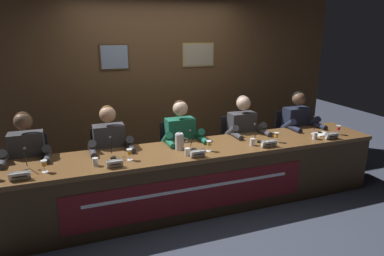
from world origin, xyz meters
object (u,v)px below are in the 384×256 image
(nameplate_center, at_px, (198,154))
(microphone_center, at_px, (193,143))
(panelist_far_left, at_px, (28,159))
(nameplate_far_right, at_px, (332,136))
(chair_right, at_px, (237,149))
(water_cup_left, at_px, (96,162))
(panelist_far_right, at_px, (299,128))
(chair_far_right, at_px, (289,142))
(nameplate_right, at_px, (269,144))
(panelist_left, at_px, (111,150))
(water_cup_right, at_px, (252,142))
(chair_center, at_px, (178,156))
(panelist_right, at_px, (244,134))
(microphone_right, at_px, (258,136))
(water_cup_center, at_px, (187,152))
(nameplate_left, at_px, (115,164))
(juice_glass_center, at_px, (209,144))
(juice_glass_far_right, at_px, (338,128))
(panelist_center, at_px, (182,141))
(juice_glass_right, at_px, (276,136))
(nameplate_far_left, at_px, (20,176))
(juice_glass_left, at_px, (130,153))
(water_cup_far_right, at_px, (315,136))
(microphone_far_left, at_px, (26,164))
(chair_far_left, at_px, (32,175))
(water_pitcher_central, at_px, (180,141))
(microphone_left, at_px, (112,151))
(document_stack_far_right, at_px, (321,134))
(juice_glass_far_left, at_px, (44,164))
(microphone_far_right, at_px, (318,127))
(conference_table, at_px, (195,170))

(nameplate_center, xyz_separation_m, microphone_center, (0.04, 0.26, 0.03))
(panelist_far_left, relative_size, nameplate_far_right, 6.60)
(panelist_far_left, height_order, chair_right, panelist_far_left)
(water_cup_left, height_order, panelist_far_right, panelist_far_right)
(water_cup_left, height_order, chair_far_right, chair_far_right)
(nameplate_right, relative_size, chair_far_right, 0.22)
(panelist_left, xyz_separation_m, nameplate_far_right, (2.69, -0.64, 0.06))
(panelist_left, height_order, water_cup_right, panelist_left)
(chair_center, relative_size, panelist_right, 0.74)
(microphone_right, bearing_deg, water_cup_center, -171.10)
(chair_right, height_order, nameplate_far_right, chair_right)
(nameplate_left, bearing_deg, water_cup_right, 4.10)
(nameplate_right, bearing_deg, juice_glass_center, 170.63)
(panelist_far_left, relative_size, chair_right, 1.36)
(juice_glass_center, relative_size, juice_glass_far_right, 1.00)
(microphone_center, distance_m, nameplate_far_right, 1.82)
(panelist_center, bearing_deg, water_cup_right, -34.99)
(chair_center, relative_size, microphone_center, 4.21)
(chair_right, xyz_separation_m, juice_glass_right, (0.16, -0.70, 0.39))
(panelist_center, bearing_deg, nameplate_left, -146.19)
(panelist_far_left, relative_size, panelist_right, 1.00)
(nameplate_far_left, height_order, panelist_far_right, panelist_far_right)
(juice_glass_left, distance_m, water_cup_center, 0.63)
(nameplate_right, relative_size, water_cup_far_right, 2.34)
(panelist_center, xyz_separation_m, nameplate_right, (0.87, -0.63, 0.06))
(panelist_center, relative_size, microphone_center, 5.72)
(panelist_far_right, relative_size, nameplate_far_right, 6.60)
(water_cup_right, bearing_deg, water_cup_center, -176.53)
(microphone_far_left, height_order, microphone_center, same)
(chair_far_left, relative_size, nameplate_right, 4.57)
(nameplate_right, height_order, chair_far_right, chair_far_right)
(water_pitcher_central, bearing_deg, juice_glass_left, -166.64)
(microphone_left, bearing_deg, panelist_far_left, 159.10)
(nameplate_far_left, height_order, chair_far_right, chair_far_right)
(nameplate_far_right, xyz_separation_m, document_stack_far_right, (0.01, 0.20, -0.03))
(panelist_center, distance_m, chair_far_right, 1.82)
(juice_glass_far_left, height_order, microphone_far_right, microphone_far_right)
(chair_center, height_order, water_cup_far_right, chair_center)
(juice_glass_left, distance_m, chair_center, 1.08)
(microphone_left, height_order, water_cup_far_right, microphone_left)
(water_cup_right, distance_m, chair_far_right, 1.32)
(juice_glass_far_left, distance_m, water_pitcher_central, 1.45)
(microphone_far_left, xyz_separation_m, water_cup_center, (1.63, -0.15, -0.04))
(juice_glass_left, bearing_deg, microphone_center, 6.29)
(chair_right, bearing_deg, chair_far_left, 180.00)
(document_stack_far_right, bearing_deg, panelist_right, 154.54)
(juice_glass_far_left, xyz_separation_m, chair_right, (2.48, 0.70, -0.39))
(conference_table, bearing_deg, water_cup_right, -2.17)
(juice_glass_right, height_order, chair_far_right, chair_far_right)
(chair_far_left, relative_size, water_cup_center, 10.70)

